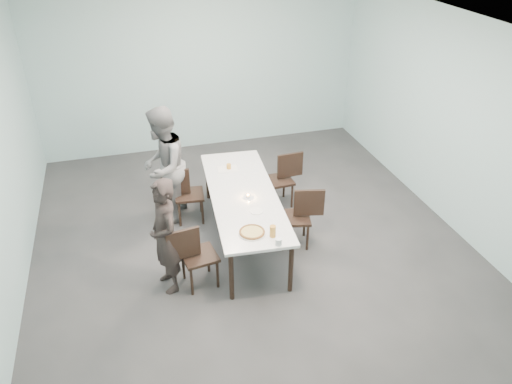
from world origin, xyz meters
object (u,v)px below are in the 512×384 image
object	(u,v)px
chair_near_left	(193,253)
chair_far_left	(184,191)
chair_far_right	(283,176)
diner_near	(165,236)
table	(243,197)
tealight	(248,196)
diner_far	(163,167)
beer_glass	(273,231)
chair_near_right	(301,213)
amber_tumbler	(229,167)
side_plate	(256,211)
pizza	(252,232)
water_tumbler	(278,242)

from	to	relation	value
chair_near_left	chair_far_left	distance (m)	1.52
chair_far_right	diner_near	bearing A→B (deg)	33.12
chair_near_left	chair_far_left	xyz separation A→B (m)	(0.13, 1.52, 0.00)
chair_near_left	chair_far_left	size ratio (longest dim) A/B	1.00
table	tealight	distance (m)	0.15
chair_far_right	diner_far	xyz separation A→B (m)	(-1.83, 0.06, 0.40)
beer_glass	diner_near	bearing A→B (deg)	164.88
chair_near_right	chair_far_right	world-z (taller)	same
chair_near_left	chair_far_right	bearing A→B (deg)	33.78
diner_far	amber_tumbler	world-z (taller)	diner_far
chair_far_right	side_plate	size ratio (longest dim) A/B	4.83
chair_near_left	chair_near_right	xyz separation A→B (m)	(1.59, 0.47, 0.00)
side_plate	amber_tumbler	bearing A→B (deg)	93.45
table	diner_far	world-z (taller)	diner_far
diner_near	beer_glass	world-z (taller)	diner_near
table	chair_far_left	size ratio (longest dim) A/B	3.06
chair_near_left	pizza	bearing A→B (deg)	-19.66
diner_far	amber_tumbler	distance (m)	0.97
diner_near	side_plate	bearing A→B (deg)	89.17
diner_near	chair_far_left	bearing A→B (deg)	150.95
chair_near_right	tealight	world-z (taller)	chair_near_right
table	chair_near_left	xyz separation A→B (m)	(-0.86, -0.80, -0.19)
diner_near	pizza	xyz separation A→B (m)	(1.03, -0.21, 0.01)
pizza	side_plate	bearing A→B (deg)	67.97
chair_far_right	pizza	bearing A→B (deg)	56.50
chair_near_left	chair_near_right	size ratio (longest dim) A/B	1.00
diner_near	pizza	size ratio (longest dim) A/B	4.49
table	water_tumbler	size ratio (longest dim) A/B	29.59
chair_far_right	tealight	bearing A→B (deg)	43.91
chair_near_right	beer_glass	bearing A→B (deg)	62.20
chair_far_left	diner_far	bearing A→B (deg)	163.86
side_plate	water_tumbler	size ratio (longest dim) A/B	2.00
side_plate	chair_far_left	bearing A→B (deg)	123.15
table	pizza	distance (m)	0.96
table	chair_near_left	distance (m)	1.19
diner_near	beer_glass	bearing A→B (deg)	62.36
table	diner_near	distance (m)	1.38
table	chair_near_left	size ratio (longest dim) A/B	3.06
pizza	table	bearing A→B (deg)	81.74
side_plate	tealight	xyz separation A→B (m)	(-0.01, 0.36, 0.02)
table	side_plate	size ratio (longest dim) A/B	14.79
diner_near	tealight	bearing A→B (deg)	104.45
chair_far_right	diner_far	bearing A→B (deg)	-5.45
chair_near_right	tealight	bearing A→B (deg)	-3.29
table	chair_near_left	bearing A→B (deg)	-136.91
tealight	amber_tumbler	xyz separation A→B (m)	(-0.06, 0.88, 0.02)
side_plate	tealight	bearing A→B (deg)	92.19
diner_near	chair_far_right	bearing A→B (deg)	114.05
chair_near_left	pizza	world-z (taller)	chair_near_left
chair_far_left	chair_near_right	size ratio (longest dim) A/B	1.00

